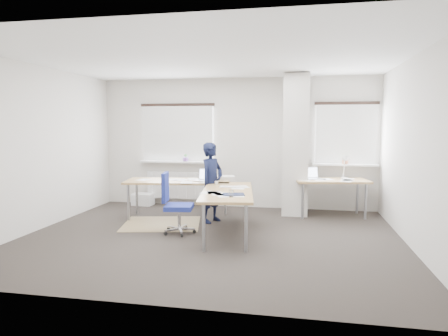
% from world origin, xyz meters
% --- Properties ---
extents(ground, '(6.00, 6.00, 0.00)m').
position_xyz_m(ground, '(0.00, 0.00, 0.00)').
color(ground, '#282420').
rests_on(ground, ground).
extents(room_shell, '(6.04, 5.04, 2.82)m').
position_xyz_m(room_shell, '(0.18, 0.45, 1.75)').
color(room_shell, beige).
rests_on(room_shell, ground).
extents(floor_mat, '(1.57, 1.41, 0.01)m').
position_xyz_m(floor_mat, '(-1.06, 0.68, 0.00)').
color(floor_mat, olive).
rests_on(floor_mat, ground).
extents(white_crate, '(0.46, 0.34, 0.26)m').
position_xyz_m(white_crate, '(-2.07, 2.25, 0.13)').
color(white_crate, white).
rests_on(white_crate, ground).
extents(desk_main, '(2.74, 2.63, 0.96)m').
position_xyz_m(desk_main, '(-0.30, 0.74, 0.69)').
color(desk_main, olive).
rests_on(desk_main, ground).
extents(desk_side, '(1.50, 0.93, 1.22)m').
position_xyz_m(desk_side, '(2.00, 1.91, 0.69)').
color(desk_side, olive).
rests_on(desk_side, ground).
extents(task_chair, '(0.56, 0.55, 1.01)m').
position_xyz_m(task_chair, '(-0.60, 0.12, 0.28)').
color(task_chair, navy).
rests_on(task_chair, ground).
extents(person, '(0.55, 0.64, 1.48)m').
position_xyz_m(person, '(-0.20, 1.01, 0.74)').
color(person, black).
rests_on(person, ground).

